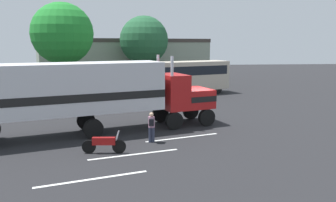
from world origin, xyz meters
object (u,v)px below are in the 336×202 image
object	(u,v)px
motorcycle	(104,144)
semi_truck	(90,91)
parked_car	(4,94)
person_bystander	(152,126)
tree_center	(62,34)
tree_left	(144,40)
parked_bus	(178,75)

from	to	relation	value
motorcycle	semi_truck	bearing A→B (deg)	104.90
semi_truck	parked_car	bearing A→B (deg)	127.41
person_bystander	motorcycle	world-z (taller)	person_bystander
person_bystander	tree_center	xyz separation A→B (m)	(-7.58, 17.25, 5.26)
person_bystander	tree_left	world-z (taller)	tree_left
motorcycle	parked_car	bearing A→B (deg)	122.71
tree_left	tree_center	xyz separation A→B (m)	(-8.32, -7.85, 0.57)
parked_car	tree_left	world-z (taller)	tree_left
semi_truck	tree_left	distance (m)	23.47
semi_truck	parked_car	world-z (taller)	semi_truck
tree_center	tree_left	bearing A→B (deg)	43.33
parked_bus	tree_left	world-z (taller)	tree_left
semi_truck	tree_center	distance (m)	16.05
parked_bus	person_bystander	bearing A→B (deg)	-102.72
motorcycle	tree_left	bearing A→B (deg)	83.33
semi_truck	person_bystander	xyz separation A→B (m)	(3.39, -2.20, -1.63)
semi_truck	tree_center	bearing A→B (deg)	105.57
semi_truck	motorcycle	distance (m)	4.41
motorcycle	tree_center	distance (m)	20.34
parked_bus	motorcycle	world-z (taller)	parked_bus
semi_truck	parked_bus	distance (m)	15.95
motorcycle	tree_center	bearing A→B (deg)	105.43
parked_bus	parked_car	xyz separation A→B (m)	(-15.97, -2.68, -1.26)
parked_car	tree_center	xyz separation A→B (m)	(4.67, 3.47, 5.35)
semi_truck	parked_car	size ratio (longest dim) A/B	3.00
parked_car	tree_center	bearing A→B (deg)	36.59
tree_left	tree_center	size ratio (longest dim) A/B	0.93
person_bystander	parked_car	xyz separation A→B (m)	(-12.25, 13.78, -0.09)
semi_truck	tree_left	xyz separation A→B (m)	(4.12, 22.90, 3.06)
person_bystander	motorcycle	xyz separation A→B (m)	(-2.38, -1.58, -0.41)
semi_truck	tree_left	bearing A→B (deg)	79.80
motorcycle	parked_bus	bearing A→B (deg)	71.32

